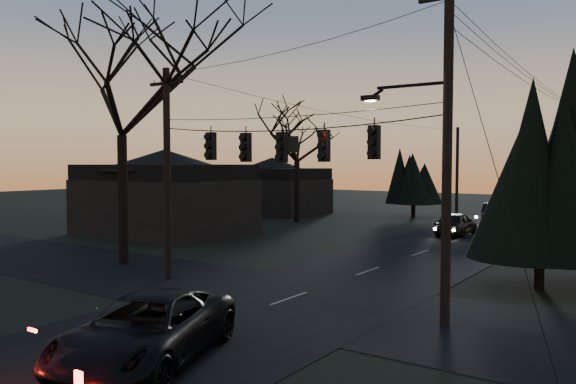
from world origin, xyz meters
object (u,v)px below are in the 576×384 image
Objects in this scene: utility_pole_left at (168,279)px; bare_tree_left at (121,83)px; suv_near at (147,330)px; sedan_oncoming_a at (456,224)px; sedan_oncoming_b at (495,213)px; utility_pole_right at (445,325)px; evergreen_right at (542,160)px; utility_pole_far_l at (456,213)px.

bare_tree_left is at bearing 165.17° from utility_pole_left.
suv_near is 27.15m from sedan_oncoming_a.
sedan_oncoming_b is at bearing 72.19° from suv_near.
sedan_oncoming_b reaches higher than sedan_oncoming_a.
utility_pole_left is 9.85m from suv_near.
bare_tree_left is at bearing 61.45° from sedan_oncoming_b.
evergreen_right reaches higher than utility_pole_right.
sedan_oncoming_b is at bearing -51.50° from utility_pole_far_l.
utility_pole_far_l is 8.39m from sedan_oncoming_b.
sedan_oncoming_a is (-6.30, 20.06, 0.76)m from utility_pole_right.
bare_tree_left is 2.56× the size of sedan_oncoming_b.
utility_pole_far_l is 1.71× the size of sedan_oncoming_b.
sedan_oncoming_b is at bearing 71.74° from bare_tree_left.
utility_pole_right is 0.84× the size of bare_tree_left.
bare_tree_left is 22.47m from sedan_oncoming_a.
sedan_oncoming_b is at bearing 79.99° from utility_pole_left.
utility_pole_far_l is at bearing 107.72° from utility_pole_right.
utility_pole_left reaches higher than suv_near.
sedan_oncoming_a is at bearing 73.08° from suv_near.
sedan_oncoming_b is at bearing -91.09° from sedan_oncoming_a.
suv_near reaches higher than sedan_oncoming_a.
evergreen_right reaches higher than utility_pole_left.
utility_pole_right is 1.18× the size of utility_pole_left.
sedan_oncoming_a is at bearing 63.73° from bare_tree_left.
utility_pole_left is 1.82× the size of sedan_oncoming_b.
sedan_oncoming_a is (5.20, 20.06, 0.76)m from utility_pole_left.
utility_pole_left is 9.41m from bare_tree_left.
utility_pole_left is at bearing -90.00° from utility_pole_far_l.
utility_pole_left is 1.90× the size of sedan_oncoming_a.
utility_pole_right is 30.14m from sedan_oncoming_b.
bare_tree_left reaches higher than sedan_oncoming_a.
suv_near is (-5.96, -13.59, -4.04)m from evergreen_right.
bare_tree_left is 15.64m from suv_near.
suv_near is 1.22× the size of sedan_oncoming_b.
utility_pole_far_l is at bearing -61.79° from sedan_oncoming_b.
utility_pole_far_l is 16.79m from sedan_oncoming_a.
bare_tree_left is at bearing -162.21° from evergreen_right.
sedan_oncoming_a is 9.41m from sedan_oncoming_b.
bare_tree_left is at bearing 123.07° from suv_near.
utility_pole_left is 1.49× the size of suv_near.
utility_pole_right reaches higher than utility_pole_far_l.
utility_pole_far_l is 0.67× the size of bare_tree_left.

